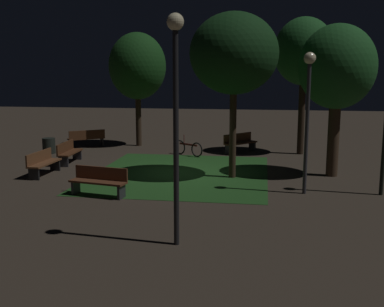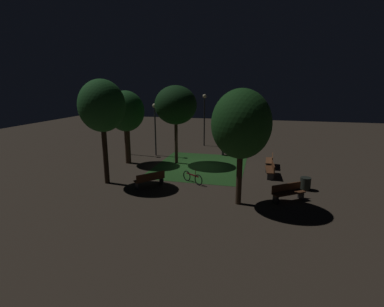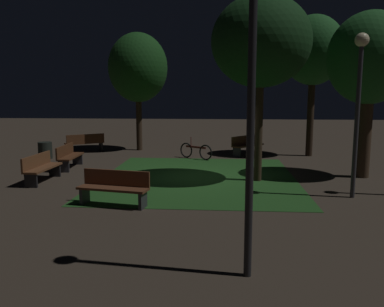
{
  "view_description": "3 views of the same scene",
  "coord_description": "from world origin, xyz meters",
  "px_view_note": "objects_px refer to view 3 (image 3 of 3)",
  "views": [
    {
      "loc": [
        16.94,
        3.0,
        3.77
      ],
      "look_at": [
        -0.86,
        0.25,
        0.6
      ],
      "focal_mm": 43.8,
      "sensor_mm": 36.0,
      "label": 1
    },
    {
      "loc": [
        -19.79,
        -4.32,
        5.84
      ],
      "look_at": [
        -0.87,
        0.36,
        1.15
      ],
      "focal_mm": 26.98,
      "sensor_mm": 36.0,
      "label": 2
    },
    {
      "loc": [
        13.11,
        0.74,
        2.8
      ],
      "look_at": [
        0.88,
        -0.18,
        0.93
      ],
      "focal_mm": 36.99,
      "sensor_mm": 36.0,
      "label": 3
    }
  ],
  "objects_px": {
    "bench_lawn_edge": "(41,167)",
    "bench_corner": "(114,187)",
    "tree_back_left": "(370,60)",
    "lamp_post_near_wall": "(252,57)",
    "bench_near_trees": "(69,156)",
    "trash_bin": "(45,150)",
    "tree_near_wall": "(138,68)",
    "bench_path_side": "(247,145)",
    "bicycle": "(196,151)",
    "lamp_post_plaza_west": "(359,87)",
    "tree_lawn_side": "(313,51)",
    "tree_left_canopy": "(261,42)",
    "bench_front_right": "(85,142)"
  },
  "relations": [
    {
      "from": "bench_corner",
      "to": "tree_near_wall",
      "type": "bearing_deg",
      "value": -171.87
    },
    {
      "from": "bench_near_trees",
      "to": "lamp_post_plaza_west",
      "type": "bearing_deg",
      "value": 69.14
    },
    {
      "from": "tree_back_left",
      "to": "tree_lawn_side",
      "type": "distance_m",
      "value": 4.66
    },
    {
      "from": "bench_near_trees",
      "to": "trash_bin",
      "type": "relative_size",
      "value": 2.53
    },
    {
      "from": "bench_lawn_edge",
      "to": "tree_lawn_side",
      "type": "height_order",
      "value": "tree_lawn_side"
    },
    {
      "from": "bench_corner",
      "to": "bicycle",
      "type": "xyz_separation_m",
      "value": [
        -7.27,
        1.58,
        -0.14
      ]
    },
    {
      "from": "bench_lawn_edge",
      "to": "bench_path_side",
      "type": "distance_m",
      "value": 9.17
    },
    {
      "from": "bench_near_trees",
      "to": "tree_near_wall",
      "type": "relative_size",
      "value": 0.32
    },
    {
      "from": "bench_lawn_edge",
      "to": "bench_near_trees",
      "type": "bearing_deg",
      "value": 180.0
    },
    {
      "from": "lamp_post_plaza_west",
      "to": "tree_left_canopy",
      "type": "bearing_deg",
      "value": -128.67
    },
    {
      "from": "tree_left_canopy",
      "to": "tree_back_left",
      "type": "height_order",
      "value": "tree_left_canopy"
    },
    {
      "from": "bench_near_trees",
      "to": "lamp_post_near_wall",
      "type": "relative_size",
      "value": 0.37
    },
    {
      "from": "lamp_post_plaza_west",
      "to": "tree_near_wall",
      "type": "bearing_deg",
      "value": -138.14
    },
    {
      "from": "tree_near_wall",
      "to": "lamp_post_near_wall",
      "type": "distance_m",
      "value": 14.16
    },
    {
      "from": "bench_path_side",
      "to": "tree_lawn_side",
      "type": "height_order",
      "value": "tree_lawn_side"
    },
    {
      "from": "tree_lawn_side",
      "to": "tree_near_wall",
      "type": "bearing_deg",
      "value": -98.86
    },
    {
      "from": "lamp_post_plaza_west",
      "to": "lamp_post_near_wall",
      "type": "bearing_deg",
      "value": -32.61
    },
    {
      "from": "bench_path_side",
      "to": "tree_left_canopy",
      "type": "relative_size",
      "value": 0.29
    },
    {
      "from": "lamp_post_plaza_west",
      "to": "bicycle",
      "type": "relative_size",
      "value": 2.98
    },
    {
      "from": "bicycle",
      "to": "tree_back_left",
      "type": "bearing_deg",
      "value": 60.52
    },
    {
      "from": "bench_near_trees",
      "to": "bench_lawn_edge",
      "type": "xyz_separation_m",
      "value": [
        2.31,
        -0.0,
        0.0
      ]
    },
    {
      "from": "bench_front_right",
      "to": "bicycle",
      "type": "xyz_separation_m",
      "value": [
        1.48,
        5.39,
        -0.14
      ]
    },
    {
      "from": "tree_back_left",
      "to": "lamp_post_near_wall",
      "type": "height_order",
      "value": "tree_back_left"
    },
    {
      "from": "bench_corner",
      "to": "tree_left_canopy",
      "type": "xyz_separation_m",
      "value": [
        -3.13,
        3.85,
        3.87
      ]
    },
    {
      "from": "tree_left_canopy",
      "to": "trash_bin",
      "type": "relative_size",
      "value": 8.02
    },
    {
      "from": "bench_front_right",
      "to": "lamp_post_near_wall",
      "type": "bearing_deg",
      "value": 29.1
    },
    {
      "from": "bench_corner",
      "to": "tree_back_left",
      "type": "xyz_separation_m",
      "value": [
        -3.96,
        7.43,
        3.39
      ]
    },
    {
      "from": "tree_near_wall",
      "to": "bicycle",
      "type": "relative_size",
      "value": 3.91
    },
    {
      "from": "bench_corner",
      "to": "tree_back_left",
      "type": "height_order",
      "value": "tree_back_left"
    },
    {
      "from": "lamp_post_plaza_west",
      "to": "tree_lawn_side",
      "type": "bearing_deg",
      "value": 176.99
    },
    {
      "from": "bench_corner",
      "to": "tree_back_left",
      "type": "distance_m",
      "value": 9.07
    },
    {
      "from": "tree_back_left",
      "to": "trash_bin",
      "type": "xyz_separation_m",
      "value": [
        -2.87,
        -12.33,
        -3.51
      ]
    },
    {
      "from": "lamp_post_near_wall",
      "to": "bicycle",
      "type": "xyz_separation_m",
      "value": [
        -10.94,
        -1.52,
        -2.97
      ]
    },
    {
      "from": "tree_back_left",
      "to": "bicycle",
      "type": "relative_size",
      "value": 3.73
    },
    {
      "from": "tree_back_left",
      "to": "lamp_post_near_wall",
      "type": "xyz_separation_m",
      "value": [
        7.63,
        -4.33,
        -0.55
      ]
    },
    {
      "from": "bench_lawn_edge",
      "to": "bench_corner",
      "type": "bearing_deg",
      "value": 51.15
    },
    {
      "from": "bench_front_right",
      "to": "bench_path_side",
      "type": "bearing_deg",
      "value": 88.3
    },
    {
      "from": "bench_lawn_edge",
      "to": "bench_front_right",
      "type": "xyz_separation_m",
      "value": [
        -6.3,
        -0.77,
        0.0
      ]
    },
    {
      "from": "lamp_post_near_wall",
      "to": "bicycle",
      "type": "relative_size",
      "value": 3.4
    },
    {
      "from": "bench_lawn_edge",
      "to": "bench_path_side",
      "type": "xyz_separation_m",
      "value": [
        -6.07,
        6.87,
        0.0
      ]
    },
    {
      "from": "tree_near_wall",
      "to": "tree_back_left",
      "type": "height_order",
      "value": "tree_near_wall"
    },
    {
      "from": "bench_corner",
      "to": "bicycle",
      "type": "height_order",
      "value": "bicycle"
    },
    {
      "from": "bench_front_right",
      "to": "trash_bin",
      "type": "distance_m",
      "value": 2.21
    },
    {
      "from": "tree_back_left",
      "to": "bicycle",
      "type": "bearing_deg",
      "value": -119.48
    },
    {
      "from": "tree_back_left",
      "to": "tree_lawn_side",
      "type": "relative_size",
      "value": 0.88
    },
    {
      "from": "bench_front_right",
      "to": "tree_near_wall",
      "type": "relative_size",
      "value": 0.31
    },
    {
      "from": "bench_corner",
      "to": "lamp_post_near_wall",
      "type": "distance_m",
      "value": 5.58
    },
    {
      "from": "bench_near_trees",
      "to": "bench_front_right",
      "type": "bearing_deg",
      "value": -169.04
    },
    {
      "from": "tree_back_left",
      "to": "bench_lawn_edge",
      "type": "bearing_deg",
      "value": -81.82
    },
    {
      "from": "bench_near_trees",
      "to": "bench_path_side",
      "type": "height_order",
      "value": "same"
    }
  ]
}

